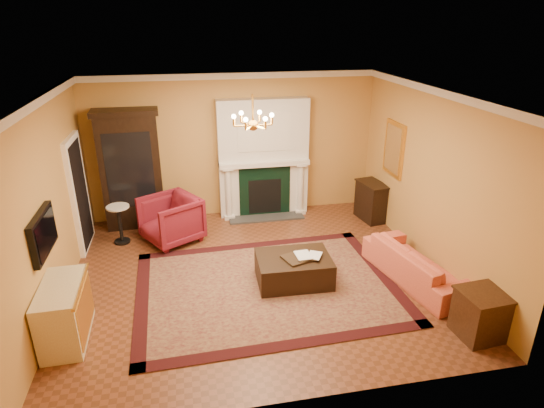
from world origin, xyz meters
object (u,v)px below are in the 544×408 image
object	(u,v)px
china_cabinet	(132,172)
leather_ottoman	(294,269)
wingback_armchair	(171,217)
end_table	(480,316)
console_table	(371,202)
pedestal_table	(120,222)
coral_sofa	(418,259)
commode	(65,313)

from	to	relation	value
china_cabinet	leather_ottoman	xyz separation A→B (m)	(2.68, -2.80, -0.91)
wingback_armchair	end_table	distance (m)	5.51
end_table	console_table	world-z (taller)	console_table
leather_ottoman	pedestal_table	bearing A→B (deg)	147.46
china_cabinet	wingback_armchair	distance (m)	1.34
china_cabinet	coral_sofa	world-z (taller)	china_cabinet
pedestal_table	leather_ottoman	xyz separation A→B (m)	(2.91, -1.99, -0.20)
pedestal_table	console_table	bearing A→B (deg)	1.32
end_table	leather_ottoman	bearing A→B (deg)	139.97
pedestal_table	commode	size ratio (longest dim) A/B	0.70
console_table	pedestal_table	bearing A→B (deg)	171.60
coral_sofa	pedestal_table	bearing A→B (deg)	52.89
china_cabinet	coral_sofa	bearing A→B (deg)	-36.93
coral_sofa	end_table	world-z (taller)	coral_sofa
coral_sofa	console_table	size ratio (longest dim) A/B	2.55
china_cabinet	leather_ottoman	world-z (taller)	china_cabinet
wingback_armchair	console_table	xyz separation A→B (m)	(4.15, 0.23, -0.10)
wingback_armchair	pedestal_table	xyz separation A→B (m)	(-0.95, 0.11, -0.05)
pedestal_table	coral_sofa	world-z (taller)	coral_sofa
china_cabinet	pedestal_table	distance (m)	1.10
china_cabinet	end_table	distance (m)	6.71
commode	console_table	distance (m)	6.22
china_cabinet	commode	distance (m)	3.72
console_table	china_cabinet	bearing A→B (deg)	162.19
wingback_armchair	commode	world-z (taller)	wingback_armchair
pedestal_table	china_cabinet	bearing A→B (deg)	74.15
wingback_armchair	coral_sofa	world-z (taller)	wingback_armchair
coral_sofa	wingback_armchair	bearing A→B (deg)	48.95
coral_sofa	leather_ottoman	xyz separation A→B (m)	(-1.99, 0.34, -0.16)
coral_sofa	leather_ottoman	size ratio (longest dim) A/B	1.71
wingback_armchair	pedestal_table	size ratio (longest dim) A/B	1.30
commode	leather_ottoman	bearing A→B (deg)	11.95
pedestal_table	leather_ottoman	size ratio (longest dim) A/B	0.64
pedestal_table	leather_ottoman	bearing A→B (deg)	-34.41
commode	coral_sofa	distance (m)	5.32
coral_sofa	console_table	world-z (taller)	console_table
china_cabinet	coral_sofa	distance (m)	5.67
pedestal_table	coral_sofa	xyz separation A→B (m)	(4.89, -2.33, -0.05)
coral_sofa	leather_ottoman	distance (m)	2.02
commode	leather_ottoman	size ratio (longest dim) A/B	0.92
china_cabinet	commode	world-z (taller)	china_cabinet
leather_ottoman	commode	bearing A→B (deg)	-164.80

